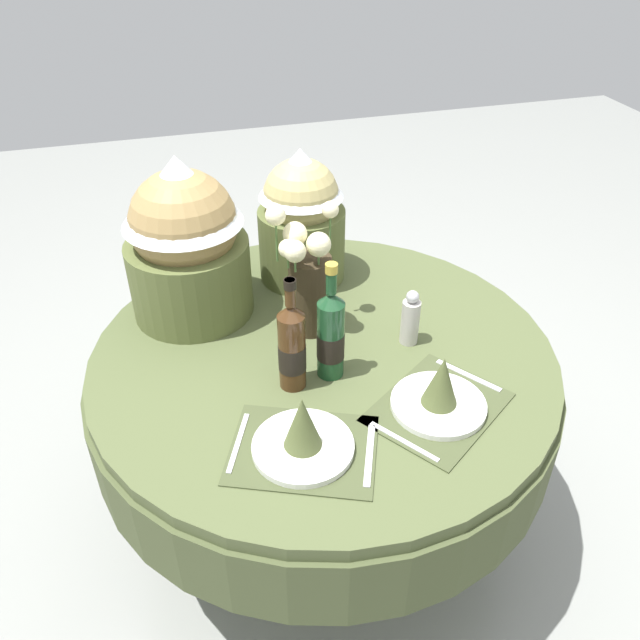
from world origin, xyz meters
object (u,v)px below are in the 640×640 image
at_px(dining_table, 323,389).
at_px(wine_bottle_left, 331,334).
at_px(place_setting_left, 303,436).
at_px(gift_tub_back_left, 185,235).
at_px(flower_vase, 308,280).
at_px(gift_tub_back_centre, 301,212).
at_px(wine_bottle_centre, 292,346).
at_px(pepper_mill, 410,319).
at_px(place_setting_right, 440,394).

relative_size(dining_table, wine_bottle_left, 3.92).
distance_m(place_setting_left, wine_bottle_left, 0.30).
bearing_deg(wine_bottle_left, place_setting_left, -119.29).
bearing_deg(wine_bottle_left, gift_tub_back_left, 128.03).
distance_m(flower_vase, gift_tub_back_centre, 0.31).
relative_size(wine_bottle_centre, pepper_mill, 1.90).
bearing_deg(place_setting_left, dining_table, 66.99).
bearing_deg(wine_bottle_centre, pepper_mill, 13.96).
distance_m(wine_bottle_left, pepper_mill, 0.27).
bearing_deg(gift_tub_back_centre, gift_tub_back_left, -164.12).
relative_size(place_setting_right, wine_bottle_left, 1.26).
relative_size(flower_vase, gift_tub_back_left, 0.81).
height_order(dining_table, place_setting_left, place_setting_left).
height_order(pepper_mill, gift_tub_back_centre, gift_tub_back_centre).
xyz_separation_m(wine_bottle_left, pepper_mill, (0.26, 0.07, -0.05)).
xyz_separation_m(place_setting_right, gift_tub_back_centre, (-0.17, 0.71, 0.18)).
relative_size(wine_bottle_centre, gift_tub_back_left, 0.66).
relative_size(flower_vase, wine_bottle_centre, 1.23).
height_order(wine_bottle_left, gift_tub_back_left, gift_tub_back_left).
height_order(place_setting_left, gift_tub_back_centre, gift_tub_back_centre).
xyz_separation_m(place_setting_left, flower_vase, (0.14, 0.46, 0.12)).
distance_m(dining_table, gift_tub_back_left, 0.60).
bearing_deg(flower_vase, dining_table, -83.38).
xyz_separation_m(dining_table, pepper_mill, (0.25, -0.03, 0.23)).
height_order(dining_table, flower_vase, flower_vase).
xyz_separation_m(flower_vase, wine_bottle_left, (0.00, -0.21, -0.04)).
relative_size(place_setting_right, wine_bottle_centre, 1.32).
relative_size(flower_vase, pepper_mill, 2.33).
bearing_deg(place_setting_right, pepper_mill, 83.27).
distance_m(dining_table, wine_bottle_centre, 0.32).
bearing_deg(pepper_mill, gift_tub_back_centre, 114.93).
relative_size(place_setting_right, gift_tub_back_centre, 0.98).
bearing_deg(place_setting_right, gift_tub_back_left, 131.50).
height_order(wine_bottle_left, gift_tub_back_centre, gift_tub_back_centre).
bearing_deg(pepper_mill, gift_tub_back_left, 150.00).
xyz_separation_m(place_setting_left, gift_tub_back_centre, (0.19, 0.76, 0.18)).
relative_size(dining_table, flower_vase, 3.34).
distance_m(flower_vase, wine_bottle_left, 0.22).
relative_size(place_setting_left, pepper_mill, 2.43).
bearing_deg(wine_bottle_left, wine_bottle_centre, -170.97).
height_order(wine_bottle_centre, gift_tub_back_left, gift_tub_back_left).
height_order(place_setting_right, flower_vase, flower_vase).
distance_m(place_setting_right, pepper_mill, 0.28).
xyz_separation_m(wine_bottle_centre, gift_tub_back_centre, (0.16, 0.52, 0.11)).
bearing_deg(gift_tub_back_left, place_setting_left, -75.06).
bearing_deg(flower_vase, wine_bottle_left, -89.09).
distance_m(pepper_mill, gift_tub_back_centre, 0.50).
xyz_separation_m(place_setting_left, pepper_mill, (0.40, 0.32, 0.03)).
relative_size(place_setting_left, place_setting_right, 0.97).
distance_m(wine_bottle_left, gift_tub_back_centre, 0.52).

